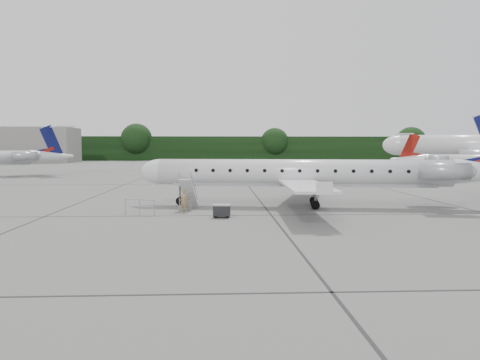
{
  "coord_description": "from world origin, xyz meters",
  "views": [
    {
      "loc": [
        -8.64,
        -27.16,
        4.34
      ],
      "look_at": [
        -7.27,
        2.01,
        2.3
      ],
      "focal_mm": 35.0,
      "sensor_mm": 36.0,
      "label": 1
    }
  ],
  "objects": [
    {
      "name": "passenger",
      "position": [
        -10.93,
        4.39,
        0.76
      ],
      "size": [
        0.56,
        0.37,
        1.51
      ],
      "primitive_type": "imported",
      "rotation": [
        0.0,
        0.0,
        0.01
      ],
      "color": "#967851",
      "rests_on": "ground"
    },
    {
      "name": "terminal_building",
      "position": [
        -70.0,
        110.0,
        5.0
      ],
      "size": [
        40.0,
        14.0,
        10.0
      ],
      "primitive_type": "cube",
      "color": "slate",
      "rests_on": "ground"
    },
    {
      "name": "safety_railing",
      "position": [
        -13.69,
        2.96,
        0.5
      ],
      "size": [
        2.03,
        0.99,
        1.0
      ],
      "primitive_type": null,
      "rotation": [
        0.0,
        0.0,
        -0.43
      ],
      "color": "#979A9F",
      "rests_on": "ground"
    },
    {
      "name": "treeline",
      "position": [
        0.0,
        130.0,
        4.0
      ],
      "size": [
        260.0,
        4.0,
        8.0
      ],
      "primitive_type": "cube",
      "color": "black",
      "rests_on": "ground"
    },
    {
      "name": "airstair",
      "position": [
        -10.72,
        5.71,
        1.08
      ],
      "size": [
        1.21,
        2.48,
        2.17
      ],
      "primitive_type": null,
      "rotation": [
        0.0,
        0.0,
        -0.16
      ],
      "color": "silver",
      "rests_on": "ground"
    },
    {
      "name": "ground",
      "position": [
        0.0,
        0.0,
        0.0
      ],
      "size": [
        320.0,
        320.0,
        0.0
      ],
      "primitive_type": "plane",
      "color": "slate",
      "rests_on": "ground"
    },
    {
      "name": "baggage_cart",
      "position": [
        -8.42,
        1.63,
        0.44
      ],
      "size": [
        1.1,
        0.93,
        0.87
      ],
      "primitive_type": null,
      "rotation": [
        0.0,
        0.0,
        -0.12
      ],
      "color": "black",
      "rests_on": "ground"
    },
    {
      "name": "main_regional_jet",
      "position": [
        -2.55,
        6.63,
        3.46
      ],
      "size": [
        29.7,
        23.43,
        6.92
      ],
      "primitive_type": null,
      "rotation": [
        0.0,
        0.0,
        -0.16
      ],
      "color": "silver",
      "rests_on": "ground"
    }
  ]
}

